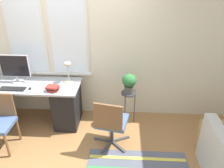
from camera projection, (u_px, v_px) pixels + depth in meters
ground_plane at (73, 134)px, 3.77m from camera, size 14.00×14.00×0.00m
wall_back_with_window at (75, 45)px, 3.82m from camera, size 9.00×0.12×2.70m
desk at (28, 102)px, 3.93m from camera, size 1.91×0.69×0.78m
monitor at (15, 68)px, 3.73m from camera, size 0.50×0.21×0.49m
keyboard at (12, 89)px, 3.60m from camera, size 0.43×0.13×0.02m
mouse at (30, 89)px, 3.59m from camera, size 0.04×0.07×0.03m
desk_lamp at (68, 67)px, 3.71m from camera, size 0.15×0.15×0.39m
book_stack at (53, 88)px, 3.54m from camera, size 0.21×0.19×0.08m
office_chair_swivel at (111, 122)px, 3.33m from camera, size 0.60×0.60×0.88m
plant_stand at (129, 96)px, 3.83m from camera, size 0.27×0.27×0.63m
potted_plant at (129, 82)px, 3.70m from camera, size 0.24×0.24×0.35m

